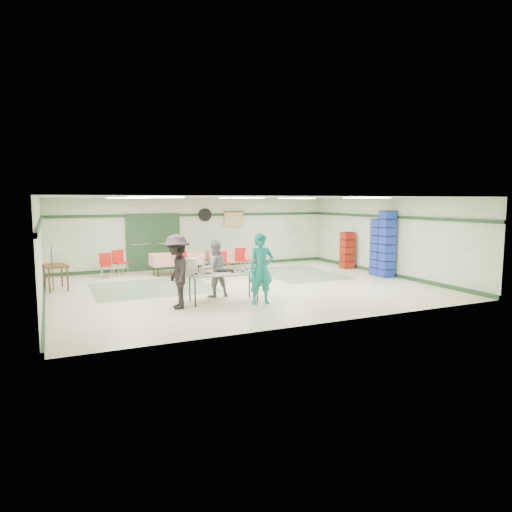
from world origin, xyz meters
name	(u,v)px	position (x,y,z in m)	size (l,w,h in m)	color
floor	(242,287)	(0.00, 0.00, 0.00)	(11.00, 11.00, 0.00)	beige
ceiling	(242,197)	(0.00, 0.00, 2.70)	(11.00, 11.00, 0.00)	silver
wall_back	(197,233)	(0.00, 4.50, 1.35)	(11.00, 11.00, 0.00)	beige
wall_front	(325,261)	(0.00, -4.50, 1.35)	(11.00, 11.00, 0.00)	beige
wall_left	(40,251)	(-5.50, 0.00, 1.35)	(9.00, 9.00, 0.00)	beige
wall_right	(387,237)	(5.50, 0.00, 1.35)	(9.00, 9.00, 0.00)	beige
trim_back	(197,215)	(0.00, 4.47, 2.05)	(11.00, 0.06, 0.10)	#203B22
baseboard_back	(198,266)	(0.00, 4.47, 0.06)	(11.00, 0.06, 0.12)	#203B22
trim_left	(39,223)	(-5.47, 0.00, 2.05)	(9.00, 0.06, 0.10)	#203B22
baseboard_left	(44,301)	(-5.47, 0.00, 0.06)	(9.00, 0.06, 0.12)	#203B22
trim_right	(387,217)	(5.47, 0.00, 2.05)	(9.00, 0.06, 0.10)	#203B22
baseboard_right	(385,273)	(5.47, 0.00, 0.06)	(9.00, 0.06, 0.12)	#203B22
green_patch_a	(153,288)	(-2.50, 1.00, 0.00)	(3.50, 3.00, 0.01)	gray
green_patch_b	(298,273)	(2.80, 1.50, 0.00)	(2.50, 3.50, 0.01)	gray
double_door_left	(141,243)	(-2.20, 4.44, 1.05)	(0.90, 0.06, 2.10)	#969996
double_door_right	(166,242)	(-1.25, 4.44, 1.05)	(0.90, 0.06, 2.10)	#969996
door_frame	(154,242)	(-1.73, 4.42, 1.05)	(2.00, 0.03, 2.15)	#203B22
wall_fan	(205,215)	(0.30, 4.44, 2.05)	(0.50, 0.50, 0.10)	black
scroll_banner	(234,219)	(1.50, 4.44, 1.85)	(0.80, 0.02, 0.60)	tan
serving_table	(223,274)	(-1.23, -1.68, 0.72)	(1.94, 0.89, 0.76)	#A7A7A2
sheet_tray_right	(244,271)	(-0.68, -1.76, 0.77)	(0.54, 0.41, 0.02)	silver
sheet_tray_mid	(217,272)	(-1.39, -1.61, 0.77)	(0.60, 0.46, 0.02)	silver
sheet_tray_left	(202,274)	(-1.83, -1.75, 0.77)	(0.52, 0.40, 0.02)	silver
baking_pan	(224,271)	(-1.22, -1.65, 0.80)	(0.47, 0.29, 0.08)	black
foam_box_stack	(191,266)	(-2.07, -1.62, 0.97)	(0.26, 0.24, 0.42)	white
volunteer_teal	(261,269)	(-0.44, -2.29, 0.90)	(0.65, 0.43, 1.79)	#138580
volunteer_grey	(215,269)	(-1.23, -0.97, 0.77)	(0.75, 0.59, 1.55)	gray
volunteer_dark	(177,272)	(-2.50, -1.88, 0.90)	(1.17, 0.67, 1.81)	black
dining_table_a	(234,255)	(0.97, 3.10, 0.57)	(2.04, 1.09, 0.77)	red
dining_table_b	(176,259)	(-1.23, 3.10, 0.57)	(1.77, 0.84, 0.77)	red
chair_a	(242,258)	(1.04, 2.53, 0.55)	(0.46, 0.46, 0.90)	#B50E12
chair_b	(223,260)	(0.31, 2.52, 0.49)	(0.38, 0.38, 0.80)	#B50E12
chair_c	(258,258)	(1.69, 2.53, 0.51)	(0.45, 0.45, 0.83)	#B50E12
chair_d	(183,261)	(-1.15, 2.53, 0.54)	(0.49, 0.49, 0.88)	#B50E12
chair_loose_a	(119,260)	(-3.10, 3.58, 0.56)	(0.54, 0.54, 0.91)	#B50E12
chair_loose_b	(106,263)	(-3.57, 3.38, 0.52)	(0.39, 0.40, 0.84)	#B50E12
crate_stack_blue_a	(387,244)	(5.15, -0.40, 1.13)	(0.44, 0.44, 2.27)	#1B2DA7
crate_stack_red	(347,250)	(5.15, 1.83, 0.70)	(0.43, 0.43, 1.40)	maroon
crate_stack_blue_b	(379,247)	(5.15, 0.01, 0.99)	(0.43, 0.43, 1.98)	#1B2DA7
printer_table	(55,268)	(-5.15, 1.82, 0.65)	(0.77, 1.04, 0.74)	brown
office_printer	(54,255)	(-5.15, 2.61, 0.94)	(0.48, 0.42, 0.38)	silver
broom	(52,268)	(-5.23, 1.84, 0.66)	(0.03, 0.03, 1.28)	brown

